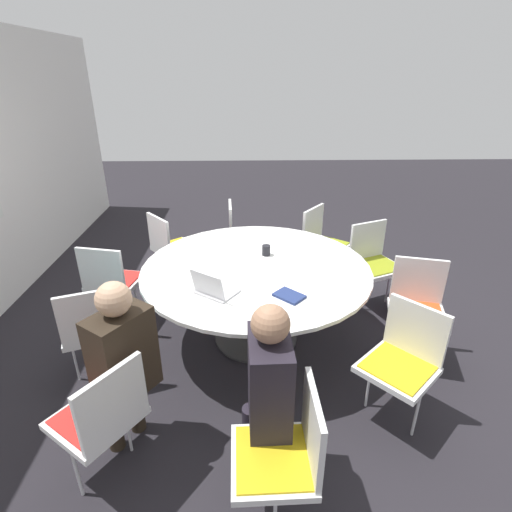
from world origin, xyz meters
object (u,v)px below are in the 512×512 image
Objects in this scene: chair_1 at (286,450)px; chair_8 at (111,278)px; chair_7 at (171,244)px; laptop at (213,289)px; spiral_notebook at (289,296)px; chair_3 at (417,303)px; chair_0 at (102,413)px; chair_4 at (374,258)px; handbag at (405,303)px; chair_2 at (404,356)px; chair_9 at (93,325)px; coffee_cup at (266,250)px; person_1 at (266,387)px; person_0 at (122,357)px; chair_6 at (242,232)px; chair_5 at (322,239)px.

chair_8 is at bearing 36.16° from chair_1.
chair_7 is 1.00× the size of chair_8.
laptop is 0.56m from spiral_notebook.
chair_0 is at bearing 41.46° from chair_3.
chair_4 reaches higher than handbag.
chair_0 is 1.91m from chair_2.
spiral_notebook is (0.43, 0.73, 0.22)m from chair_2.
chair_4 is 1.00× the size of chair_8.
spiral_notebook is 0.71× the size of handbag.
chair_3 is at bearing 162.97° from handbag.
chair_8 is at bearing 20.32° from chair_2.
chair_9 is (0.42, 2.20, 0.00)m from chair_2.
spiral_notebook is at bearing -169.68° from coffee_cup.
person_1 is at bearing 145.60° from laptop.
person_0 is at bearing -75.85° from chair_9.
chair_0 is 1.00× the size of chair_3.
laptop reaches higher than chair_6.
chair_2 is at bearing -120.82° from spiral_notebook.
chair_0 is 2.88m from chair_4.
chair_7 is 9.26× the size of coffee_cup.
laptop is at bearing 85.66° from spiral_notebook.
chair_7 reaches higher than coffee_cup.
chair_1 is at bearing 1.81° from chair_6.
chair_0 and chair_9 have the same top height.
chair_4 and chair_9 have the same top height.
chair_2 is at bearing -48.48° from person_0.
laptop reaches higher than chair_8.
chair_6 is 2.16m from chair_9.
chair_1 reaches higher than handbag.
person_0 is 4.77× the size of spiral_notebook.
handbag is (-0.65, -2.42, -0.38)m from chair_7.
chair_1 is at bearing 173.76° from spiral_notebook.
chair_9 is at bearing 38.94° from laptop.
chair_9 is at bearing 1.49° from chair_4.
chair_2 is at bearing 76.74° from chair_3.
chair_7 is (2.37, 0.02, 0.00)m from chair_0.
chair_9 is at bearing -33.54° from chair_6.
chair_8 is 1.74m from spiral_notebook.
person_0 reaches higher than chair_3.
chair_5 is at bearing -89.98° from laptop.
chair_3 is 2.41× the size of handbag.
chair_8 is at bearing 90.39° from coffee_cup.
person_1 is 3.28× the size of laptop.
chair_1 is 2.48m from chair_4.
chair_5 is 1.13m from coffee_cup.
chair_3 is 2.69m from chair_8.
spiral_notebook is (-1.85, -0.37, 0.22)m from chair_6.
chair_6 is at bearing -52.09° from chair_4.
handbag is at bearing -19.06° from chair_0.
chair_0 is 2.82m from chair_6.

